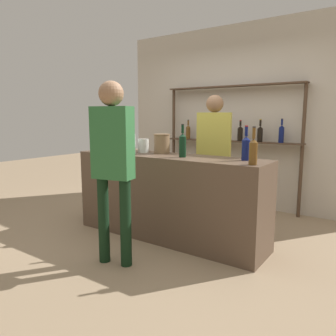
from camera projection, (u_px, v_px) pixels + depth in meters
The scene contains 14 objects.
ground_plane at pixel (168, 237), 3.87m from camera, with size 16.00×16.00×0.00m, color #9E8466.
bar_counter at pixel (168, 197), 3.80m from camera, with size 2.32×0.56×0.97m, color brown.
back_wall at pixel (236, 117), 5.18m from camera, with size 3.92×0.12×2.80m, color beige.
back_shelf at pixel (231, 128), 5.06m from camera, with size 2.18×0.18×1.88m.
counter_bottle_0 at pixel (253, 151), 2.97m from camera, with size 0.08×0.08×0.35m.
counter_bottle_1 at pixel (183, 144), 3.53m from camera, with size 0.08×0.08×0.36m.
counter_bottle_2 at pixel (246, 147), 3.28m from camera, with size 0.08×0.08×0.35m.
counter_bottle_3 at pixel (132, 141), 3.90m from camera, with size 0.08×0.08×0.37m.
counter_bottle_4 at pixel (124, 141), 4.21m from camera, with size 0.09×0.09×0.33m.
wine_glass at pixel (101, 142), 4.15m from camera, with size 0.08×0.08×0.16m.
ice_bucket at pixel (162, 144), 3.90m from camera, with size 0.20×0.20×0.23m.
cork_jar at pixel (143, 146), 3.99m from camera, with size 0.14×0.14×0.17m.
server_behind_counter at pixel (214, 149), 4.24m from camera, with size 0.47×0.32×1.68m.
customer_center at pixel (113, 156), 3.03m from camera, with size 0.41×0.25×1.73m.
Camera 1 is at (2.12, -3.03, 1.41)m, focal length 35.00 mm.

